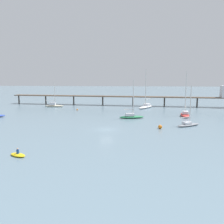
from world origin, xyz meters
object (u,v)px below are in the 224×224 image
(sailboat_gray, at_px, (188,123))
(mooring_buoy_outer, at_px, (77,110))
(sailboat_red, at_px, (185,114))
(dinghy_yellow, at_px, (18,155))
(sailboat_green, at_px, (131,116))
(sailboat_cream, at_px, (54,105))
(pier, at_px, (150,95))
(sailboat_white, at_px, (146,106))
(mooring_buoy_far, at_px, (160,127))

(sailboat_gray, xyz_separation_m, mooring_buoy_outer, (-29.39, 21.42, -0.29))
(sailboat_red, bearing_deg, dinghy_yellow, -130.27)
(sailboat_green, bearing_deg, sailboat_cream, 142.57)
(sailboat_green, relative_size, dinghy_yellow, 3.44)
(sailboat_green, distance_m, dinghy_yellow, 34.38)
(sailboat_gray, bearing_deg, dinghy_yellow, -141.33)
(sailboat_cream, height_order, sailboat_green, sailboat_green)
(pier, bearing_deg, sailboat_white, -109.81)
(sailboat_red, relative_size, sailboat_green, 1.21)
(mooring_buoy_outer, bearing_deg, sailboat_red, -15.03)
(pier, relative_size, sailboat_white, 6.10)
(sailboat_white, bearing_deg, mooring_buoy_outer, -160.02)
(sailboat_red, bearing_deg, sailboat_green, -162.71)
(sailboat_cream, distance_m, sailboat_green, 34.12)
(sailboat_red, relative_size, dinghy_yellow, 4.17)
(mooring_buoy_far, bearing_deg, sailboat_red, 62.50)
(pier, distance_m, sailboat_gray, 34.73)
(pier, xyz_separation_m, dinghy_yellow, (-22.05, -56.31, -3.70))
(sailboat_cream, bearing_deg, sailboat_white, 0.32)
(sailboat_red, bearing_deg, sailboat_gray, -99.00)
(sailboat_red, distance_m, sailboat_cream, 44.57)
(pier, bearing_deg, sailboat_green, -104.51)
(sailboat_gray, bearing_deg, pier, 99.54)
(sailboat_white, bearing_deg, sailboat_gray, -75.87)
(sailboat_white, relative_size, mooring_buoy_far, 15.84)
(sailboat_green, distance_m, mooring_buoy_outer, 21.39)
(sailboat_red, bearing_deg, pier, 110.24)
(sailboat_cream, relative_size, dinghy_yellow, 2.96)
(sailboat_white, height_order, sailboat_red, sailboat_white)
(sailboat_white, xyz_separation_m, mooring_buoy_far, (0.95, -32.79, -0.29))
(sailboat_red, height_order, mooring_buoy_far, sailboat_red)
(pier, distance_m, sailboat_red, 22.72)
(mooring_buoy_far, bearing_deg, sailboat_cream, 135.33)
(sailboat_red, bearing_deg, mooring_buoy_outer, 164.97)
(pier, relative_size, sailboat_cream, 9.41)
(mooring_buoy_outer, bearing_deg, dinghy_yellow, -87.88)
(sailboat_white, bearing_deg, sailboat_green, -103.29)
(dinghy_yellow, bearing_deg, mooring_buoy_outer, 92.12)
(mooring_buoy_outer, bearing_deg, pier, 28.15)
(pier, relative_size, mooring_buoy_far, 96.68)
(sailboat_gray, bearing_deg, sailboat_white, 104.13)
(pier, height_order, sailboat_green, sailboat_green)
(sailboat_white, distance_m, dinghy_yellow, 55.51)
(sailboat_cream, bearing_deg, sailboat_gray, -36.55)
(dinghy_yellow, bearing_deg, pier, 68.62)
(sailboat_white, distance_m, sailboat_cream, 32.03)
(sailboat_gray, xyz_separation_m, sailboat_cream, (-39.44, 29.24, 0.12))
(sailboat_gray, bearing_deg, sailboat_red, 81.00)
(sailboat_red, height_order, sailboat_gray, sailboat_red)
(sailboat_green, distance_m, mooring_buoy_far, 13.25)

